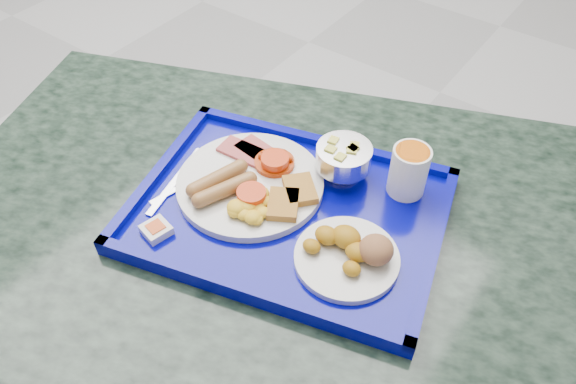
{
  "coord_description": "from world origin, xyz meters",
  "views": [
    {
      "loc": [
        1.29,
        -1.26,
        1.39
      ],
      "look_at": [
        0.93,
        -0.77,
        0.76
      ],
      "focal_mm": 35.0,
      "sensor_mm": 36.0,
      "label": 1
    }
  ],
  "objects_px": {
    "fruit_bowl": "(344,157)",
    "juice_cup": "(409,170)",
    "table": "(267,280)",
    "main_plate": "(252,184)",
    "bread_plate": "(351,252)",
    "tray": "(288,212)"
  },
  "relations": [
    {
      "from": "table",
      "to": "fruit_bowl",
      "type": "bearing_deg",
      "value": 66.99
    },
    {
      "from": "juice_cup",
      "to": "fruit_bowl",
      "type": "bearing_deg",
      "value": -162.19
    },
    {
      "from": "fruit_bowl",
      "to": "juice_cup",
      "type": "bearing_deg",
      "value": 17.81
    },
    {
      "from": "tray",
      "to": "main_plate",
      "type": "height_order",
      "value": "main_plate"
    },
    {
      "from": "fruit_bowl",
      "to": "table",
      "type": "bearing_deg",
      "value": -113.01
    },
    {
      "from": "tray",
      "to": "juice_cup",
      "type": "height_order",
      "value": "juice_cup"
    },
    {
      "from": "main_plate",
      "to": "juice_cup",
      "type": "relative_size",
      "value": 2.84
    },
    {
      "from": "table",
      "to": "main_plate",
      "type": "bearing_deg",
      "value": 150.6
    },
    {
      "from": "tray",
      "to": "fruit_bowl",
      "type": "distance_m",
      "value": 0.13
    },
    {
      "from": "table",
      "to": "main_plate",
      "type": "height_order",
      "value": "main_plate"
    },
    {
      "from": "fruit_bowl",
      "to": "juice_cup",
      "type": "xyz_separation_m",
      "value": [
        0.1,
        0.03,
        0.0
      ]
    },
    {
      "from": "tray",
      "to": "bread_plate",
      "type": "bearing_deg",
      "value": -11.18
    },
    {
      "from": "table",
      "to": "juice_cup",
      "type": "relative_size",
      "value": 15.15
    },
    {
      "from": "fruit_bowl",
      "to": "bread_plate",
      "type": "bearing_deg",
      "value": -53.71
    },
    {
      "from": "table",
      "to": "tray",
      "type": "relative_size",
      "value": 2.32
    },
    {
      "from": "main_plate",
      "to": "fruit_bowl",
      "type": "xyz_separation_m",
      "value": [
        0.1,
        0.12,
        0.03
      ]
    },
    {
      "from": "table",
      "to": "bread_plate",
      "type": "bearing_deg",
      "value": -0.65
    },
    {
      "from": "main_plate",
      "to": "bread_plate",
      "type": "bearing_deg",
      "value": -7.11
    },
    {
      "from": "main_plate",
      "to": "juice_cup",
      "type": "height_order",
      "value": "juice_cup"
    },
    {
      "from": "juice_cup",
      "to": "tray",
      "type": "bearing_deg",
      "value": -131.24
    },
    {
      "from": "table",
      "to": "tray",
      "type": "xyz_separation_m",
      "value": [
        0.03,
        0.02,
        0.19
      ]
    },
    {
      "from": "main_plate",
      "to": "bread_plate",
      "type": "relative_size",
      "value": 1.57
    }
  ]
}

